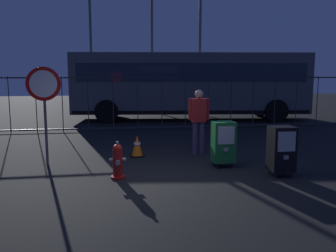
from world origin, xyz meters
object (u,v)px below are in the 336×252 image
(stop_sign, at_px, (44,95))
(traffic_cone, at_px, (137,146))
(newspaper_box_primary, at_px, (282,149))
(street_light_near_right, at_px, (90,25))
(newspaper_box_secondary, at_px, (223,142))
(street_light_near_left, at_px, (200,19))
(bus_near, at_px, (190,82))
(street_light_far_left, at_px, (152,28))
(pedestrian, at_px, (199,118))
(fire_hydrant, at_px, (118,161))

(stop_sign, height_order, traffic_cone, stop_sign)
(newspaper_box_primary, relative_size, street_light_near_right, 0.12)
(newspaper_box_secondary, height_order, street_light_near_left, street_light_near_left)
(bus_near, distance_m, street_light_far_left, 4.86)
(pedestrian, xyz_separation_m, street_light_near_left, (2.32, 9.24, 3.91))
(newspaper_box_secondary, bearing_deg, bus_near, 82.52)
(pedestrian, bearing_deg, fire_hydrant, -138.18)
(traffic_cone, distance_m, street_light_near_right, 13.04)
(fire_hydrant, height_order, newspaper_box_primary, newspaper_box_primary)
(newspaper_box_secondary, xyz_separation_m, stop_sign, (-3.92, 0.78, 1.03))
(newspaper_box_primary, xyz_separation_m, traffic_cone, (-2.77, 2.22, -0.31))
(newspaper_box_secondary, xyz_separation_m, street_light_near_left, (2.08, 10.58, 4.28))
(street_light_near_right, bearing_deg, street_light_near_left, -26.78)
(street_light_near_left, xyz_separation_m, street_light_far_left, (-2.27, 1.73, -0.25))
(fire_hydrant, xyz_separation_m, bus_near, (3.48, 9.18, 1.36))
(street_light_far_left, bearing_deg, street_light_near_left, -37.24)
(newspaper_box_secondary, relative_size, street_light_near_left, 0.12)
(newspaper_box_secondary, relative_size, traffic_cone, 1.92)
(newspaper_box_secondary, bearing_deg, newspaper_box_primary, -43.27)
(stop_sign, distance_m, pedestrian, 3.79)
(fire_hydrant, relative_size, street_light_far_left, 0.09)
(traffic_cone, distance_m, bus_near, 8.00)
(newspaper_box_secondary, height_order, stop_sign, stop_sign)
(fire_hydrant, distance_m, traffic_cone, 1.96)
(street_light_near_left, distance_m, street_light_near_right, 6.30)
(newspaper_box_secondary, bearing_deg, street_light_near_right, 104.78)
(fire_hydrant, distance_m, pedestrian, 2.90)
(street_light_near_left, relative_size, street_light_far_left, 1.06)
(fire_hydrant, bearing_deg, newspaper_box_secondary, 13.25)
(pedestrian, distance_m, street_light_near_right, 13.12)
(fire_hydrant, relative_size, traffic_cone, 1.41)
(pedestrian, xyz_separation_m, traffic_cone, (-1.59, -0.00, -0.69))
(street_light_near_left, bearing_deg, pedestrian, -104.07)
(bus_near, height_order, street_light_near_left, street_light_near_left)
(traffic_cone, bearing_deg, pedestrian, 0.16)
(pedestrian, relative_size, traffic_cone, 3.15)
(newspaper_box_primary, height_order, street_light_near_left, street_light_near_left)
(street_light_near_left, height_order, street_light_far_left, street_light_near_left)
(newspaper_box_primary, distance_m, stop_sign, 5.24)
(street_light_near_left, bearing_deg, stop_sign, -121.49)
(traffic_cone, height_order, street_light_far_left, street_light_far_left)
(pedestrian, relative_size, street_light_near_right, 0.20)
(pedestrian, xyz_separation_m, bus_near, (1.36, 7.29, 0.76))
(fire_hydrant, height_order, street_light_far_left, street_light_far_left)
(street_light_near_left, bearing_deg, newspaper_box_primary, -95.69)
(stop_sign, distance_m, traffic_cone, 2.55)
(traffic_cone, bearing_deg, fire_hydrant, -105.40)
(fire_hydrant, bearing_deg, street_light_far_left, 80.47)
(stop_sign, bearing_deg, street_light_near_right, 88.27)
(stop_sign, xyz_separation_m, traffic_cone, (2.10, 0.56, -1.34))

